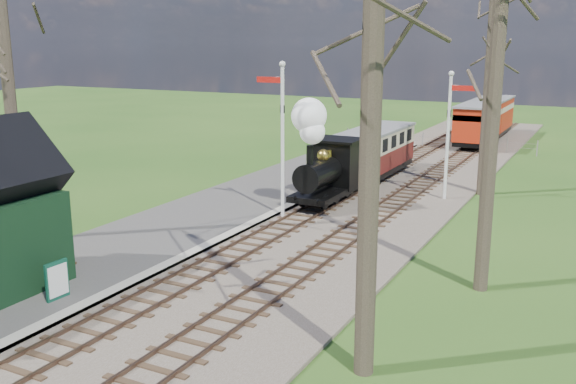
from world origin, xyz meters
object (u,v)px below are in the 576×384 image
at_px(coach, 374,151).
at_px(bench, 55,265).
at_px(red_carriage_b, 492,116).
at_px(locomotive, 325,159).
at_px(sign_board, 57,280).
at_px(semaphore_near, 281,129).
at_px(red_carriage_a, 478,124).
at_px(semaphore_far, 450,126).

bearing_deg(coach, bench, -100.52).
bearing_deg(red_carriage_b, coach, -98.03).
distance_m(locomotive, red_carriage_b, 24.64).
bearing_deg(coach, sign_board, -96.16).
height_order(semaphore_near, coach, semaphore_near).
distance_m(coach, red_carriage_b, 18.62).
bearing_deg(locomotive, semaphore_near, -106.32).
relative_size(red_carriage_a, bench, 3.78).
bearing_deg(locomotive, semaphore_far, 37.90).
distance_m(semaphore_far, coach, 5.42).
height_order(semaphore_far, coach, semaphore_far).
height_order(semaphore_near, sign_board, semaphore_near).
relative_size(coach, red_carriage_b, 1.31).
bearing_deg(semaphore_near, semaphore_far, 49.40).
height_order(red_carriage_a, sign_board, red_carriage_a).
bearing_deg(red_carriage_b, red_carriage_a, -90.00).
relative_size(semaphore_near, semaphore_far, 1.09).
height_order(sign_board, bench, sign_board).
height_order(semaphore_far, bench, semaphore_far).
bearing_deg(sign_board, locomotive, 81.05).
relative_size(semaphore_far, coach, 0.78).
xyz_separation_m(locomotive, red_carriage_b, (2.61, 24.50, -0.49)).
xyz_separation_m(semaphore_far, bench, (-7.70, -15.27, -2.77)).
bearing_deg(semaphore_far, sign_board, -111.42).
distance_m(semaphore_far, sign_board, 17.79).
distance_m(coach, red_carriage_a, 13.19).
bearing_deg(semaphore_far, locomotive, -142.10).
height_order(red_carriage_b, sign_board, red_carriage_b).
height_order(red_carriage_a, red_carriage_b, same).
height_order(semaphore_far, locomotive, semaphore_far).
xyz_separation_m(sign_board, bench, (-1.27, 1.11, -0.15)).
bearing_deg(semaphore_far, semaphore_near, -130.60).
distance_m(semaphore_near, red_carriage_b, 27.37).
xyz_separation_m(red_carriage_b, sign_board, (-4.65, -37.47, -0.89)).
height_order(locomotive, sign_board, locomotive).
relative_size(red_carriage_a, sign_board, 5.30).
bearing_deg(red_carriage_b, bench, -99.26).
xyz_separation_m(semaphore_near, locomotive, (0.76, 2.59, -1.51)).
xyz_separation_m(semaphore_far, sign_board, (-6.43, -16.38, -2.63)).
height_order(coach, sign_board, coach).
height_order(semaphore_near, red_carriage_b, semaphore_near).
bearing_deg(red_carriage_a, bench, -100.87).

